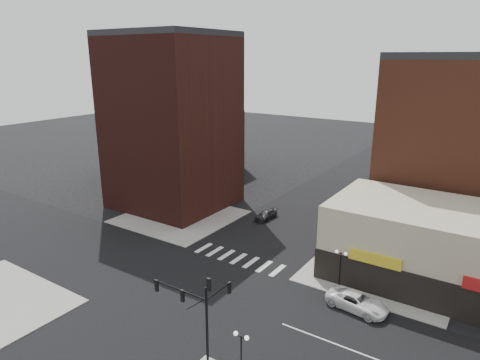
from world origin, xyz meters
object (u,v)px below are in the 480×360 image
Objects in this scene: street_lamp_ne at (341,260)px; traffic_signal at (199,306)px; street_lamp_se_a at (241,346)px; dark_sedan_north at (266,215)px; white_suv at (357,302)px.

traffic_signal is at bearing -106.75° from street_lamp_ne.
dark_sedan_north is at bearing 117.26° from street_lamp_se_a.
traffic_signal reaches higher than white_suv.
street_lamp_se_a is at bearing -93.58° from street_lamp_ne.
street_lamp_ne is at bearing 86.42° from street_lamp_se_a.
street_lamp_ne is (1.00, 16.00, 0.00)m from street_lamp_se_a.
traffic_signal is 1.87× the size of street_lamp_ne.
street_lamp_ne is at bearing 57.36° from white_suv.
traffic_signal reaches higher than dark_sedan_north.
street_lamp_se_a reaches higher than dark_sedan_north.
street_lamp_se_a is 14.50m from white_suv.
traffic_signal is at bearing 177.43° from street_lamp_se_a.
white_suv is (3.62, 13.81, -2.50)m from street_lamp_se_a.
street_lamp_se_a is 1.00× the size of street_lamp_ne.
street_lamp_ne is 0.74× the size of white_suv.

